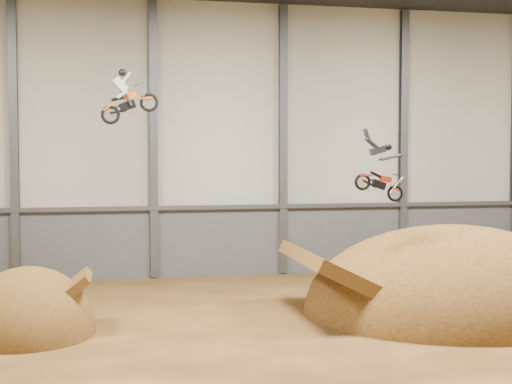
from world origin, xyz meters
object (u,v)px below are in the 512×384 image
(landing_ramp, at_px, (453,311))
(fmx_rider_b, at_px, (376,166))
(fmx_rider_a, at_px, (133,91))
(takeoff_ramp, at_px, (28,333))

(landing_ramp, relative_size, fmx_rider_b, 4.79)
(landing_ramp, relative_size, fmx_rider_a, 5.29)
(landing_ramp, bearing_deg, takeoff_ramp, -179.20)
(fmx_rider_a, bearing_deg, takeoff_ramp, -152.91)
(takeoff_ramp, distance_m, fmx_rider_a, 9.74)
(fmx_rider_b, bearing_deg, landing_ramp, 25.90)
(fmx_rider_a, distance_m, fmx_rider_b, 9.72)
(fmx_rider_a, height_order, fmx_rider_b, fmx_rider_a)
(landing_ramp, bearing_deg, fmx_rider_a, 170.43)
(takeoff_ramp, relative_size, fmx_rider_a, 2.38)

